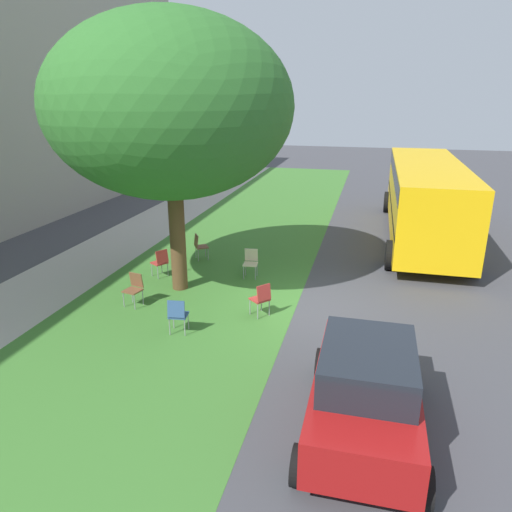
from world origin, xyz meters
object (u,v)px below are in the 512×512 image
at_px(chair_5, 160,261).
at_px(chair_4, 178,313).
at_px(chair_1, 261,297).
at_px(chair_2, 251,261).
at_px(chair_0, 199,245).
at_px(street_tree, 170,107).
at_px(parked_car, 366,388).
at_px(chair_3, 134,287).
at_px(school_bus, 426,193).

bearing_deg(chair_5, chair_4, -149.40).
xyz_separation_m(chair_4, chair_5, (3.28, 1.94, 0.00)).
relative_size(chair_1, chair_5, 1.00).
distance_m(chair_1, chair_2, 2.74).
relative_size(chair_0, chair_5, 1.00).
bearing_deg(chair_5, chair_2, -76.07).
xyz_separation_m(street_tree, chair_4, (-2.59, -1.03, -4.50)).
xyz_separation_m(street_tree, parked_car, (-5.03, -5.35, -4.18)).
xyz_separation_m(chair_0, chair_5, (-1.82, 0.59, 0.00)).
bearing_deg(parked_car, chair_4, 60.50).
xyz_separation_m(chair_1, chair_4, (-1.37, 1.68, 0.00)).
distance_m(chair_3, chair_5, 2.07).
bearing_deg(chair_0, parked_car, -143.05).
bearing_deg(school_bus, chair_2, 136.62).
xyz_separation_m(street_tree, school_bus, (7.07, -7.17, -3.26)).
bearing_deg(chair_3, chair_0, -5.71).
xyz_separation_m(street_tree, chair_3, (-1.38, 0.71, -4.50)).
distance_m(chair_0, school_bus, 8.86).
height_order(street_tree, school_bus, street_tree).
distance_m(chair_0, parked_car, 9.44).
bearing_deg(chair_2, chair_4, 169.44).
bearing_deg(chair_5, school_bus, -51.69).
bearing_deg(chair_1, chair_5, 62.20).
distance_m(chair_2, chair_5, 2.75).
height_order(chair_1, chair_2, same).
distance_m(parked_car, school_bus, 12.27).
bearing_deg(chair_2, street_tree, 127.42).
relative_size(chair_0, chair_3, 1.00).
bearing_deg(chair_0, chair_3, 174.29).
bearing_deg(chair_2, chair_5, 103.93).
bearing_deg(street_tree, chair_4, -158.29).
bearing_deg(chair_2, chair_0, 61.05).
distance_m(street_tree, chair_3, 4.75).
bearing_deg(school_bus, chair_5, 128.31).
bearing_deg(chair_1, chair_3, 92.65).
relative_size(chair_4, school_bus, 0.08).
relative_size(chair_3, parked_car, 0.24).
bearing_deg(street_tree, school_bus, -45.40).
height_order(chair_2, chair_4, same).
height_order(chair_2, chair_3, same).
xyz_separation_m(parked_car, school_bus, (12.10, -1.82, 0.92)).
height_order(chair_0, chair_4, same).
xyz_separation_m(chair_0, chair_4, (-5.09, -1.35, 0.00)).
distance_m(chair_4, school_bus, 11.51).
bearing_deg(chair_0, chair_4, -165.14).
relative_size(street_tree, chair_5, 8.39).
distance_m(chair_4, chair_5, 3.81).
relative_size(chair_3, school_bus, 0.08).
height_order(chair_2, parked_car, parked_car).
bearing_deg(chair_5, parked_car, -132.44).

